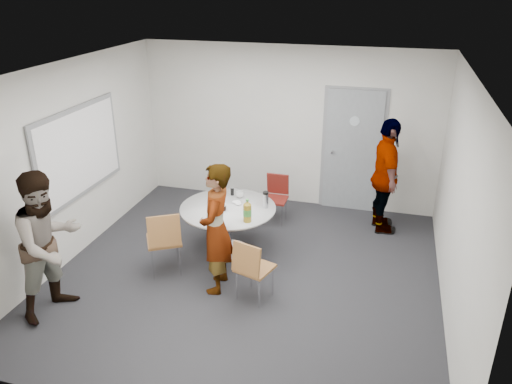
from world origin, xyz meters
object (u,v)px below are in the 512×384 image
(whiteboard, at_px, (80,152))
(person_left, at_px, (49,244))
(chair_near_left, at_px, (164,237))
(person_main, at_px, (216,229))
(table, at_px, (230,214))
(chair_far, at_px, (276,194))
(door, at_px, (352,151))
(chair_near_right, at_px, (251,265))
(person_right, at_px, (386,177))

(whiteboard, distance_m, person_left, 1.70)
(chair_near_left, distance_m, person_main, 0.82)
(table, bearing_deg, chair_far, 71.23)
(door, relative_size, chair_near_right, 2.55)
(person_main, bearing_deg, chair_far, 165.67)
(person_main, bearing_deg, table, -179.02)
(person_main, bearing_deg, person_left, -67.75)
(person_main, height_order, person_left, person_left)
(whiteboard, height_order, chair_near_left, whiteboard)
(door, height_order, person_right, door)
(whiteboard, relative_size, person_right, 1.06)
(chair_near_right, bearing_deg, door, 91.40)
(whiteboard, relative_size, table, 1.41)
(table, distance_m, person_right, 2.45)
(chair_near_left, bearing_deg, chair_near_right, -41.96)
(chair_near_left, bearing_deg, table, 21.27)
(table, distance_m, chair_far, 1.24)
(table, bearing_deg, person_main, -82.21)
(chair_near_right, xyz_separation_m, chair_far, (-0.22, 2.23, -0.03))
(door, height_order, whiteboard, door)
(table, height_order, chair_near_right, table)
(door, distance_m, person_right, 0.90)
(table, xyz_separation_m, person_right, (2.06, 1.28, 0.29))
(table, bearing_deg, person_left, -130.37)
(chair_near_left, height_order, chair_near_right, chair_near_left)
(chair_far, distance_m, person_right, 1.72)
(chair_near_right, xyz_separation_m, person_main, (-0.49, 0.16, 0.34))
(person_left, relative_size, person_right, 0.99)
(chair_near_right, relative_size, person_left, 0.47)
(door, height_order, person_main, door)
(chair_near_right, distance_m, person_left, 2.34)
(chair_near_right, bearing_deg, person_main, 179.02)
(chair_near_left, distance_m, chair_far, 2.22)
(door, bearing_deg, table, -127.17)
(table, distance_m, person_main, 0.94)
(door, bearing_deg, chair_near_right, -106.05)
(chair_near_right, bearing_deg, person_right, 75.87)
(whiteboard, relative_size, person_main, 1.12)
(person_right, bearing_deg, chair_near_right, 134.96)
(door, height_order, chair_near_right, door)
(chair_near_left, bearing_deg, person_right, 7.61)
(door, relative_size, whiteboard, 1.12)
(whiteboard, distance_m, person_main, 2.35)
(door, bearing_deg, chair_near_left, -127.62)
(whiteboard, xyz_separation_m, person_right, (4.13, 1.60, -0.55))
(chair_near_right, relative_size, chair_far, 1.07)
(chair_far, bearing_deg, person_left, 56.95)
(chair_near_right, relative_size, person_main, 0.49)
(whiteboard, height_order, person_right, whiteboard)
(whiteboard, distance_m, person_right, 4.47)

